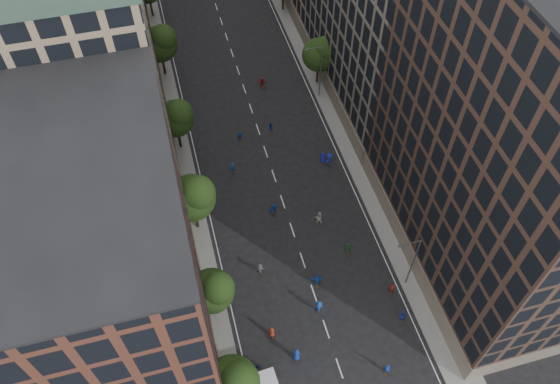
# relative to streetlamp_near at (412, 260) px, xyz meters

# --- Properties ---
(ground) EXTENTS (240.00, 240.00, 0.00)m
(ground) POSITION_rel_streetlamp_near_xyz_m (-10.37, 28.00, -5.17)
(ground) COLOR black
(ground) RESTS_ON ground
(sidewalk_left) EXTENTS (4.00, 105.00, 0.15)m
(sidewalk_left) POSITION_rel_streetlamp_near_xyz_m (-22.37, 35.50, -5.09)
(sidewalk_left) COLOR slate
(sidewalk_left) RESTS_ON ground
(sidewalk_right) EXTENTS (4.00, 105.00, 0.15)m
(sidewalk_right) POSITION_rel_streetlamp_near_xyz_m (1.63, 35.50, -5.09)
(sidewalk_right) COLOR slate
(sidewalk_right) RESTS_ON ground
(bldg_left_a) EXTENTS (14.00, 22.00, 30.00)m
(bldg_left_a) POSITION_rel_streetlamp_near_xyz_m (-29.37, -1.00, 9.83)
(bldg_left_a) COLOR #542C20
(bldg_left_a) RESTS_ON ground
(bldg_left_b) EXTENTS (14.00, 26.00, 34.00)m
(bldg_left_b) POSITION_rel_streetlamp_near_xyz_m (-29.37, 23.00, 11.83)
(bldg_left_b) COLOR #967F62
(bldg_left_b) RESTS_ON ground
(bldg_right_a) EXTENTS (14.00, 30.00, 36.00)m
(bldg_right_a) POSITION_rel_streetlamp_near_xyz_m (8.63, 3.00, 12.83)
(bldg_right_a) COLOR #422C23
(bldg_right_a) RESTS_ON ground
(tree_left_0) EXTENTS (5.20, 5.20, 8.83)m
(tree_left_0) POSITION_rel_streetlamp_near_xyz_m (-21.38, -8.15, 0.79)
(tree_left_0) COLOR black
(tree_left_0) RESTS_ON ground
(tree_left_1) EXTENTS (4.80, 4.80, 8.21)m
(tree_left_1) POSITION_rel_streetlamp_near_xyz_m (-21.39, 1.86, 0.38)
(tree_left_1) COLOR black
(tree_left_1) RESTS_ON ground
(tree_left_2) EXTENTS (5.60, 5.60, 9.45)m
(tree_left_2) POSITION_rel_streetlamp_near_xyz_m (-21.36, 13.83, 1.19)
(tree_left_2) COLOR black
(tree_left_2) RESTS_ON ground
(tree_left_3) EXTENTS (5.00, 5.00, 8.58)m
(tree_left_3) POSITION_rel_streetlamp_near_xyz_m (-21.38, 27.85, 0.65)
(tree_left_3) COLOR black
(tree_left_3) RESTS_ON ground
(tree_left_4) EXTENTS (5.40, 5.40, 9.08)m
(tree_left_4) POSITION_rel_streetlamp_near_xyz_m (-21.37, 43.84, 0.93)
(tree_left_4) COLOR black
(tree_left_4) RESTS_ON ground
(tree_right_a) EXTENTS (5.00, 5.00, 8.39)m
(tree_right_a) POSITION_rel_streetlamp_near_xyz_m (1.02, 35.85, 0.46)
(tree_right_a) COLOR black
(tree_right_a) RESTS_ON ground
(streetlamp_near) EXTENTS (2.64, 0.22, 9.06)m
(streetlamp_near) POSITION_rel_streetlamp_near_xyz_m (0.00, 0.00, 0.00)
(streetlamp_near) COLOR #595B60
(streetlamp_near) RESTS_ON ground
(streetlamp_far) EXTENTS (2.64, 0.22, 9.06)m
(streetlamp_far) POSITION_rel_streetlamp_near_xyz_m (0.00, 33.00, 0.00)
(streetlamp_far) COLOR #595B60
(streetlamp_far) RESTS_ON ground
(skater_0) EXTENTS (1.07, 0.86, 1.90)m
(skater_0) POSITION_rel_streetlamp_near_xyz_m (-14.41, -5.28, -4.22)
(skater_0) COLOR #1534AD
(skater_0) RESTS_ON ground
(skater_1) EXTENTS (0.75, 0.64, 1.74)m
(skater_1) POSITION_rel_streetlamp_near_xyz_m (-5.84, -9.10, -4.30)
(skater_1) COLOR #1539B2
(skater_1) RESTS_ON ground
(skater_2) EXTENTS (0.93, 0.79, 1.69)m
(skater_2) POSITION_rel_streetlamp_near_xyz_m (-2.05, -4.00, -4.32)
(skater_2) COLOR #1635B5
(skater_2) RESTS_ON ground
(skater_3) EXTENTS (1.32, 0.89, 1.89)m
(skater_3) POSITION_rel_streetlamp_near_xyz_m (-10.52, -0.69, -4.22)
(skater_3) COLOR #13449F
(skater_3) RESTS_ON ground
(skater_4) EXTENTS (1.07, 0.77, 1.68)m
(skater_4) POSITION_rel_streetlamp_near_xyz_m (-18.87, -5.64, -4.33)
(skater_4) COLOR navy
(skater_4) RESTS_ON ground
(skater_5) EXTENTS (1.74, 0.84, 1.80)m
(skater_5) POSITION_rel_streetlamp_near_xyz_m (-9.70, 2.52, -4.27)
(skater_5) COLOR #1447A3
(skater_5) RESTS_ON ground
(skater_6) EXTENTS (0.81, 0.55, 1.58)m
(skater_6) POSITION_rel_streetlamp_near_xyz_m (-16.26, -2.14, -4.38)
(skater_6) COLOR #AA2C1C
(skater_6) RESTS_ON ground
(skater_7) EXTENTS (0.73, 0.59, 1.73)m
(skater_7) POSITION_rel_streetlamp_near_xyz_m (-1.87, -0.62, -4.30)
(skater_7) COLOR maroon
(skater_7) RESTS_ON ground
(skater_8) EXTENTS (1.12, 1.01, 1.90)m
(skater_8) POSITION_rel_streetlamp_near_xyz_m (-6.90, 10.79, -4.22)
(skater_8) COLOR #B9B9B5
(skater_8) RESTS_ON ground
(skater_9) EXTENTS (1.06, 0.66, 1.57)m
(skater_9) POSITION_rel_streetlamp_near_xyz_m (-15.65, 5.71, -4.38)
(skater_9) COLOR #46444A
(skater_9) RESTS_ON ground
(skater_10) EXTENTS (1.02, 0.62, 1.63)m
(skater_10) POSITION_rel_streetlamp_near_xyz_m (-4.92, 5.69, -4.35)
(skater_10) COLOR #237433
(skater_10) RESTS_ON ground
(skater_11) EXTENTS (1.60, 0.81, 1.65)m
(skater_11) POSITION_rel_streetlamp_near_xyz_m (-12.01, 13.62, -4.35)
(skater_11) COLOR blue
(skater_11) RESTS_ON ground
(skater_12) EXTENTS (0.91, 0.72, 1.65)m
(skater_12) POSITION_rel_streetlamp_near_xyz_m (-3.33, 20.19, -4.34)
(skater_12) COLOR #1816B9
(skater_12) RESTS_ON ground
(skater_13) EXTENTS (0.77, 0.64, 1.81)m
(skater_13) POSITION_rel_streetlamp_near_xyz_m (-15.54, 21.59, -4.26)
(skater_13) COLOR #164BB8
(skater_13) RESTS_ON ground
(skater_14) EXTENTS (0.85, 0.71, 1.58)m
(skater_14) POSITION_rel_streetlamp_near_xyz_m (-8.79, 27.64, -4.38)
(skater_14) COLOR #122E9A
(skater_14) RESTS_ON ground
(skater_15) EXTENTS (1.42, 1.13, 1.92)m
(skater_15) POSITION_rel_streetlamp_near_xyz_m (-2.61, 19.59, -4.21)
(skater_15) COLOR #1625B4
(skater_15) RESTS_ON ground
(skater_16) EXTENTS (0.94, 0.44, 1.57)m
(skater_16) POSITION_rel_streetlamp_near_xyz_m (-13.27, 27.03, -4.39)
(skater_16) COLOR #164EB6
(skater_16) RESTS_ON ground
(skater_17) EXTENTS (1.65, 0.56, 1.76)m
(skater_17) POSITION_rel_streetlamp_near_xyz_m (-7.59, 37.15, -4.29)
(skater_17) COLOR #AF1D1F
(skater_17) RESTS_ON ground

